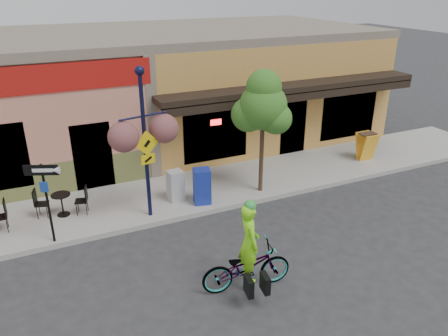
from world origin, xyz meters
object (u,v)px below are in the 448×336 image
at_px(bicycle, 246,267).
at_px(one_way_sign, 48,204).
at_px(newspaper_box_blue, 202,186).
at_px(lamp_post, 145,145).
at_px(newspaper_box_grey, 175,186).
at_px(street_tree, 262,132).
at_px(building, 149,88).
at_px(cyclist_rider, 249,252).

relative_size(bicycle, one_way_sign, 0.94).
height_order(bicycle, newspaper_box_blue, newspaper_box_blue).
height_order(lamp_post, newspaper_box_blue, lamp_post).
bearing_deg(newspaper_box_grey, street_tree, -16.77).
bearing_deg(newspaper_box_grey, building, 74.86).
bearing_deg(street_tree, lamp_post, -178.67).
height_order(one_way_sign, street_tree, street_tree).
bearing_deg(building, newspaper_box_grey, -98.98).
relative_size(lamp_post, newspaper_box_grey, 4.47).
distance_m(bicycle, street_tree, 4.87).
xyz_separation_m(bicycle, cyclist_rider, (0.05, 0.00, 0.38)).
height_order(bicycle, lamp_post, lamp_post).
relative_size(one_way_sign, street_tree, 0.55).
relative_size(cyclist_rider, newspaper_box_blue, 1.68).
xyz_separation_m(cyclist_rider, one_way_sign, (-3.78, 3.50, 0.31)).
bearing_deg(street_tree, bicycle, -122.79).
xyz_separation_m(one_way_sign, newspaper_box_blue, (4.24, 0.37, -0.53)).
xyz_separation_m(cyclist_rider, lamp_post, (-1.17, 3.79, 1.35)).
bearing_deg(building, street_tree, -75.24).
distance_m(lamp_post, newspaper_box_grey, 1.99).
height_order(bicycle, cyclist_rider, cyclist_rider).
bearing_deg(bicycle, newspaper_box_grey, 9.86).
relative_size(bicycle, cyclist_rider, 1.11).
distance_m(building, bicycle, 10.52).
distance_m(newspaper_box_blue, newspaper_box_grey, 0.83).
bearing_deg(bicycle, cyclist_rider, -82.09).
bearing_deg(newspaper_box_blue, bicycle, -85.25).
relative_size(bicycle, lamp_post, 0.48).
distance_m(one_way_sign, street_tree, 6.31).
distance_m(bicycle, lamp_post, 4.32).
relative_size(building, bicycle, 9.02).
height_order(bicycle, street_tree, street_tree).
distance_m(cyclist_rider, newspaper_box_grey, 4.39).
xyz_separation_m(building, lamp_post, (-1.91, -6.55, 0.01)).
bearing_deg(lamp_post, newspaper_box_blue, -9.11).
height_order(one_way_sign, newspaper_box_blue, one_way_sign).
relative_size(lamp_post, newspaper_box_blue, 3.89).
relative_size(newspaper_box_blue, newspaper_box_grey, 1.15).
relative_size(cyclist_rider, street_tree, 0.47).
xyz_separation_m(cyclist_rider, newspaper_box_grey, (-0.20, 4.37, -0.29)).
bearing_deg(street_tree, newspaper_box_grey, 169.40).
bearing_deg(bicycle, street_tree, -24.89).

